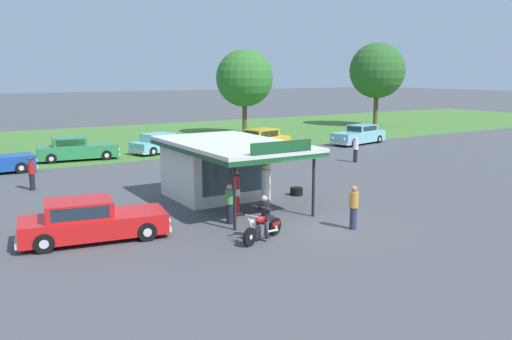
{
  "coord_description": "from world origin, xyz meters",
  "views": [
    {
      "loc": [
        -12.1,
        -15.21,
        5.69
      ],
      "look_at": [
        0.08,
        4.65,
        1.4
      ],
      "focal_mm": 37.01,
      "sensor_mm": 36.0,
      "label": 1
    }
  ],
  "objects_px": {
    "featured_classic_sedan": "(91,221)",
    "motorcycle_with_rider": "(264,222)",
    "parked_car_back_row_centre_right": "(260,141)",
    "bystander_admiring_sedan": "(356,149)",
    "spare_tire_stack": "(296,191)",
    "gas_pump_offside": "(265,189)",
    "gas_pump_nearside": "(235,194)",
    "bystander_chatting_near_pumps": "(32,173)",
    "parked_car_back_row_right": "(76,150)",
    "parked_car_back_row_centre_left": "(359,135)",
    "parked_car_second_row_spare": "(162,144)",
    "bystander_standing_back_lot": "(354,207)",
    "bystander_strolling_foreground": "(230,203)"
  },
  "relations": [
    {
      "from": "parked_car_back_row_centre_right",
      "to": "bystander_admiring_sedan",
      "type": "bearing_deg",
      "value": -71.05
    },
    {
      "from": "motorcycle_with_rider",
      "to": "parked_car_back_row_right",
      "type": "relative_size",
      "value": 0.37
    },
    {
      "from": "gas_pump_nearside",
      "to": "featured_classic_sedan",
      "type": "xyz_separation_m",
      "value": [
        -5.89,
        -0.32,
        -0.2
      ]
    },
    {
      "from": "featured_classic_sedan",
      "to": "motorcycle_with_rider",
      "type": "bearing_deg",
      "value": -31.7
    },
    {
      "from": "gas_pump_offside",
      "to": "bystander_chatting_near_pumps",
      "type": "height_order",
      "value": "gas_pump_offside"
    },
    {
      "from": "parked_car_back_row_centre_left",
      "to": "motorcycle_with_rider",
      "type": "bearing_deg",
      "value": -139.43
    },
    {
      "from": "bystander_strolling_foreground",
      "to": "bystander_admiring_sedan",
      "type": "bearing_deg",
      "value": 30.83
    },
    {
      "from": "bystander_standing_back_lot",
      "to": "gas_pump_offside",
      "type": "bearing_deg",
      "value": 107.28
    },
    {
      "from": "spare_tire_stack",
      "to": "gas_pump_offside",
      "type": "bearing_deg",
      "value": -150.81
    },
    {
      "from": "motorcycle_with_rider",
      "to": "parked_car_back_row_right",
      "type": "xyz_separation_m",
      "value": [
        -1.46,
        20.89,
        0.05
      ]
    },
    {
      "from": "motorcycle_with_rider",
      "to": "parked_car_back_row_centre_right",
      "type": "distance_m",
      "value": 21.35
    },
    {
      "from": "parked_car_back_row_centre_right",
      "to": "bystander_standing_back_lot",
      "type": "height_order",
      "value": "bystander_standing_back_lot"
    },
    {
      "from": "parked_car_back_row_centre_left",
      "to": "parked_car_back_row_right",
      "type": "xyz_separation_m",
      "value": [
        -21.58,
        3.66,
        -0.01
      ]
    },
    {
      "from": "parked_car_second_row_spare",
      "to": "parked_car_back_row_centre_right",
      "type": "height_order",
      "value": "parked_car_back_row_centre_right"
    },
    {
      "from": "bystander_strolling_foreground",
      "to": "gas_pump_offside",
      "type": "bearing_deg",
      "value": 24.55
    },
    {
      "from": "parked_car_back_row_centre_left",
      "to": "bystander_strolling_foreground",
      "type": "distance_m",
      "value": 25.0
    },
    {
      "from": "gas_pump_nearside",
      "to": "spare_tire_stack",
      "type": "height_order",
      "value": "gas_pump_nearside"
    },
    {
      "from": "featured_classic_sedan",
      "to": "bystander_chatting_near_pumps",
      "type": "distance_m",
      "value": 9.56
    },
    {
      "from": "parked_car_back_row_right",
      "to": "bystander_strolling_foreground",
      "type": "distance_m",
      "value": 18.54
    },
    {
      "from": "bystander_chatting_near_pumps",
      "to": "parked_car_back_row_right",
      "type": "bearing_deg",
      "value": 63.93
    },
    {
      "from": "motorcycle_with_rider",
      "to": "parked_car_back_row_centre_left",
      "type": "relative_size",
      "value": 0.36
    },
    {
      "from": "parked_car_back_row_centre_right",
      "to": "bystander_standing_back_lot",
      "type": "relative_size",
      "value": 3.2
    },
    {
      "from": "parked_car_back_row_centre_right",
      "to": "bystander_standing_back_lot",
      "type": "distance_m",
      "value": 20.31
    },
    {
      "from": "bystander_chatting_near_pumps",
      "to": "bystander_strolling_foreground",
      "type": "distance_m",
      "value": 11.63
    },
    {
      "from": "gas_pump_offside",
      "to": "bystander_chatting_near_pumps",
      "type": "xyz_separation_m",
      "value": [
        -7.74,
        9.23,
        -0.06
      ]
    },
    {
      "from": "motorcycle_with_rider",
      "to": "spare_tire_stack",
      "type": "xyz_separation_m",
      "value": [
        4.99,
        4.97,
        -0.47
      ]
    },
    {
      "from": "bystander_admiring_sedan",
      "to": "spare_tire_stack",
      "type": "distance_m",
      "value": 10.5
    },
    {
      "from": "bystander_chatting_near_pumps",
      "to": "bystander_admiring_sedan",
      "type": "bearing_deg",
      "value": -6.02
    },
    {
      "from": "gas_pump_offside",
      "to": "bystander_chatting_near_pumps",
      "type": "distance_m",
      "value": 12.05
    },
    {
      "from": "gas_pump_offside",
      "to": "parked_car_second_row_spare",
      "type": "distance_m",
      "value": 17.8
    },
    {
      "from": "gas_pump_offside",
      "to": "featured_classic_sedan",
      "type": "bearing_deg",
      "value": -177.52
    },
    {
      "from": "parked_car_back_row_centre_right",
      "to": "bystander_strolling_foreground",
      "type": "height_order",
      "value": "parked_car_back_row_centre_right"
    },
    {
      "from": "motorcycle_with_rider",
      "to": "featured_classic_sedan",
      "type": "height_order",
      "value": "motorcycle_with_rider"
    },
    {
      "from": "gas_pump_offside",
      "to": "bystander_admiring_sedan",
      "type": "xyz_separation_m",
      "value": [
        11.53,
        7.2,
        -0.05
      ]
    },
    {
      "from": "bystander_chatting_near_pumps",
      "to": "bystander_standing_back_lot",
      "type": "distance_m",
      "value": 16.06
    },
    {
      "from": "featured_classic_sedan",
      "to": "bystander_strolling_foreground",
      "type": "distance_m",
      "value": 5.11
    },
    {
      "from": "bystander_chatting_near_pumps",
      "to": "gas_pump_nearside",
      "type": "bearing_deg",
      "value": -55.66
    },
    {
      "from": "parked_car_back_row_right",
      "to": "spare_tire_stack",
      "type": "bearing_deg",
      "value": -67.95
    },
    {
      "from": "featured_classic_sedan",
      "to": "parked_car_back_row_right",
      "type": "distance_m",
      "value": 18.12
    },
    {
      "from": "motorcycle_with_rider",
      "to": "parked_car_back_row_centre_right",
      "type": "xyz_separation_m",
      "value": [
        11.21,
        18.17,
        0.08
      ]
    },
    {
      "from": "bystander_standing_back_lot",
      "to": "parked_car_back_row_centre_right",
      "type": "bearing_deg",
      "value": 67.78
    },
    {
      "from": "parked_car_back_row_right",
      "to": "motorcycle_with_rider",
      "type": "bearing_deg",
      "value": -86.0
    },
    {
      "from": "parked_car_second_row_spare",
      "to": "spare_tire_stack",
      "type": "distance_m",
      "value": 16.13
    },
    {
      "from": "gas_pump_offside",
      "to": "motorcycle_with_rider",
      "type": "xyz_separation_m",
      "value": [
        -2.26,
        -3.44,
        -0.26
      ]
    },
    {
      "from": "parked_car_second_row_spare",
      "to": "spare_tire_stack",
      "type": "height_order",
      "value": "parked_car_second_row_spare"
    },
    {
      "from": "parked_car_back_row_right",
      "to": "bystander_chatting_near_pumps",
      "type": "height_order",
      "value": "bystander_chatting_near_pumps"
    },
    {
      "from": "parked_car_back_row_centre_left",
      "to": "parked_car_back_row_right",
      "type": "bearing_deg",
      "value": 170.38
    },
    {
      "from": "bystander_chatting_near_pumps",
      "to": "bystander_standing_back_lot",
      "type": "bearing_deg",
      "value": -55.9
    },
    {
      "from": "gas_pump_nearside",
      "to": "bystander_admiring_sedan",
      "type": "distance_m",
      "value": 14.83
    },
    {
      "from": "featured_classic_sedan",
      "to": "bystander_standing_back_lot",
      "type": "bearing_deg",
      "value": -23.59
    }
  ]
}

